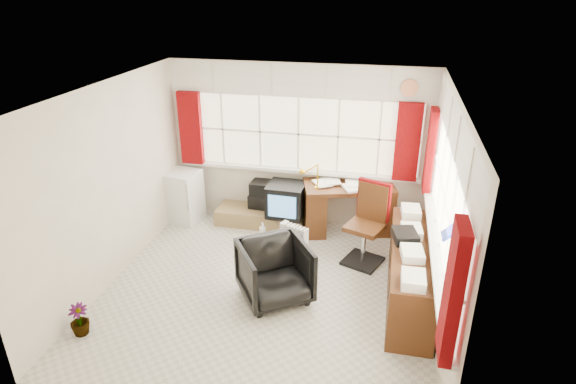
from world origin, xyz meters
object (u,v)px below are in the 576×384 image
Objects in this scene: crt_tv at (286,200)px; mini_fridge at (184,196)px; credenza at (411,272)px; desk at (348,205)px; desk_lamp at (318,171)px; tv_bench at (261,217)px; radiator at (296,247)px; office_chair at (275,272)px; task_chair at (369,220)px.

mini_fridge is (-1.67, -0.03, -0.09)m from crt_tv.
credenza is at bearing -21.78° from mini_fridge.
desk is at bearing 119.78° from credenza.
tv_bench is at bearing 171.44° from desk_lamp.
desk_lamp is at bearing 79.51° from radiator.
credenza is 2.43× the size of mini_fridge.
radiator reaches higher than tv_bench.
office_chair is 1.63m from credenza.
desk_lamp is 1.84m from office_chair.
credenza is (1.52, -0.55, 0.17)m from radiator.
desk_lamp is at bearing 145.29° from task_chair.
crt_tv is 0.70× the size of mini_fridge.
tv_bench is 0.58m from crt_tv.
desk is 0.87m from task_chair.
radiator is 2.18m from mini_fridge.
credenza is (0.92, -1.60, -0.04)m from desk.
desk reaches higher than office_chair.
credenza is at bearing -45.41° from desk_lamp.
mini_fridge is (-2.95, 0.58, -0.19)m from task_chair.
mini_fridge is at bearing 104.25° from office_chair.
desk_lamp is at bearing -0.58° from mini_fridge.
desk_lamp is 1.17m from radiator.
task_chair is 1.07m from radiator.
mini_fridge reaches higher than office_chair.
desk is 1.22m from radiator.
desk_lamp is 1.30m from tv_bench.
desk is 1.78× the size of mini_fridge.
crt_tv is 1.67m from mini_fridge.
desk_lamp is at bearing 48.29° from office_chair.
desk is at bearing 4.32° from mini_fridge.
mini_fridge is (-2.60, -0.20, -0.02)m from desk.
mini_fridge is at bearing -178.93° from crt_tv.
crt_tv is (-0.93, -0.16, 0.07)m from desk.
desk is at bearing 3.36° from tv_bench.
desk is at bearing 25.98° from desk_lamp.
desk is 2.55× the size of crt_tv.
tv_bench is at bearing -176.64° from desk.
desk is 2.03m from office_chair.
desk is 0.95m from crt_tv.
desk_lamp is 2.04m from credenza.
office_chair is 1.77m from crt_tv.
office_chair reaches higher than radiator.
radiator is at bearing 159.96° from credenza.
crt_tv is at bearing -169.92° from desk.
tv_bench is at bearing 168.97° from crt_tv.
mini_fridge reaches higher than crt_tv.
desk_lamp reaches higher than radiator.
credenza reaches higher than crt_tv.
radiator is at bearing -119.83° from desk.
credenza is at bearing -60.22° from desk.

